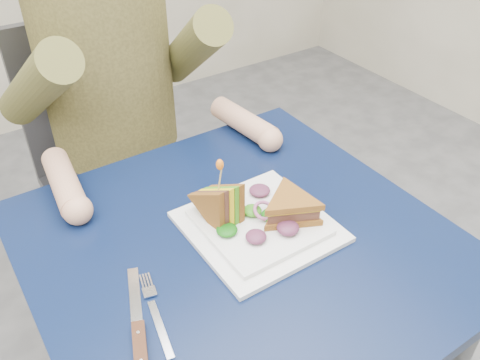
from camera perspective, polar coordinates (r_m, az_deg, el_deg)
table at (r=1.02m, az=0.11°, el=-10.09°), size 0.75×0.75×0.73m
chair at (r=1.59m, az=-14.27°, el=3.15°), size 0.42×0.40×0.93m
diner at (r=1.33m, az=-14.86°, el=14.46°), size 0.54×0.59×0.74m
plate at (r=0.98m, az=2.12°, el=-5.08°), size 0.26×0.26×0.02m
sandwich_flat at (r=0.97m, az=5.69°, el=-3.08°), size 0.17×0.17×0.05m
sandwich_upright at (r=0.95m, az=-2.15°, el=-2.80°), size 0.08×0.13×0.13m
fork at (r=0.85m, az=-9.36°, el=-14.75°), size 0.05×0.18×0.01m
knife at (r=0.82m, az=-11.26°, el=-17.08°), size 0.09×0.21×0.02m
toothpick at (r=0.92m, az=-2.24°, el=0.29°), size 0.01×0.01×0.06m
toothpick_frill at (r=0.90m, az=-2.28°, el=1.73°), size 0.01×0.01×0.02m
lettuce_spill at (r=0.97m, az=2.04°, el=-3.71°), size 0.15×0.13×0.02m
onion_ring at (r=0.97m, az=2.70°, el=-3.44°), size 0.04×0.04×0.02m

